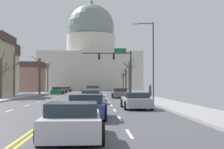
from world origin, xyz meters
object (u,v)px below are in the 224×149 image
sedan_near_03 (91,97)px  sedan_near_06 (73,121)px  sedan_near_04 (136,101)px  pickup_truck_near_00 (93,92)px  sedan_near_05 (87,107)px  signal_gantry (118,62)px  sedan_oncoming_02 (67,89)px  sedan_oncoming_00 (57,91)px  street_lamp_right (151,54)px  sedan_near_02 (93,95)px  pedestrian_00 (150,90)px  sedan_near_01 (120,93)px  sedan_oncoming_01 (62,90)px

sedan_near_03 → sedan_near_06: sedan_near_03 is taller
sedan_near_04 → sedan_near_06: sedan_near_06 is taller
pickup_truck_near_00 → sedan_near_05: pickup_truck_near_00 is taller
signal_gantry → sedan_oncoming_02: size_ratio=1.74×
sedan_oncoming_00 → street_lamp_right: bearing=-62.7°
sedan_near_02 → sedan_near_03: size_ratio=0.99×
street_lamp_right → pickup_truck_near_00: (-6.33, 13.51, -4.27)m
pickup_truck_near_00 → pedestrian_00: bearing=-36.1°
sedan_near_03 → signal_gantry: bearing=80.3°
signal_gantry → sedan_oncoming_00: signal_gantry is taller
street_lamp_right → pedestrian_00: 9.01m
signal_gantry → sedan_near_04: bearing=-90.7°
sedan_near_02 → sedan_oncoming_00: bearing=106.4°
sedan_near_02 → sedan_oncoming_00: sedan_oncoming_00 is taller
street_lamp_right → pickup_truck_near_00: size_ratio=1.49×
sedan_near_02 → sedan_oncoming_02: 42.92m
pickup_truck_near_00 → pedestrian_00: pedestrian_00 is taller
signal_gantry → sedan_oncoming_02: bearing=111.8°
sedan_near_01 → sedan_near_02: bearing=-121.6°
sedan_oncoming_01 → sedan_oncoming_02: 10.57m
signal_gantry → sedan_oncoming_01: bearing=123.6°
sedan_near_02 → sedan_near_04: sedan_near_04 is taller
street_lamp_right → sedan_near_05: (-6.09, -17.32, -4.38)m
sedan_near_02 → pedestrian_00: pedestrian_00 is taller
signal_gantry → sedan_near_02: bearing=-103.1°
sedan_oncoming_01 → sedan_near_06: bearing=-83.3°
sedan_near_02 → sedan_near_03: (-0.05, -6.09, 0.01)m
sedan_near_02 → pedestrian_00: 9.52m
sedan_near_03 → sedan_oncoming_01: bearing=100.4°
sedan_near_01 → sedan_near_05: sedan_near_01 is taller
sedan_near_03 → sedan_near_04: sedan_near_03 is taller
sedan_near_02 → sedan_oncoming_02: bearing=99.3°
sedan_oncoming_02 → sedan_near_04: bearing=-79.4°
sedan_oncoming_02 → pedestrian_00: pedestrian_00 is taller
sedan_near_06 → sedan_near_02: bearing=89.5°
street_lamp_right → sedan_near_01: bearing=109.9°
sedan_near_06 → sedan_near_04: bearing=74.5°
sedan_near_05 → sedan_oncoming_02: sedan_near_05 is taller
pickup_truck_near_00 → sedan_near_03: bearing=-89.5°
signal_gantry → street_lamp_right: 17.91m
sedan_near_04 → sedan_near_05: sedan_near_05 is taller
street_lamp_right → sedan_oncoming_01: 36.48m
sedan_near_03 → sedan_oncoming_02: (-6.92, 48.44, -0.03)m
sedan_oncoming_00 → sedan_oncoming_01: 8.81m
sedan_near_02 → sedan_oncoming_02: (-6.97, 42.35, -0.02)m
sedan_near_04 → sedan_oncoming_02: (-10.31, 55.13, -0.02)m
signal_gantry → sedan_oncoming_01: 19.83m
sedan_oncoming_01 → sedan_near_01: bearing=-68.4°
pickup_truck_near_00 → sedan_oncoming_01: (-6.78, 20.25, -0.14)m
street_lamp_right → sedan_near_03: 8.63m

